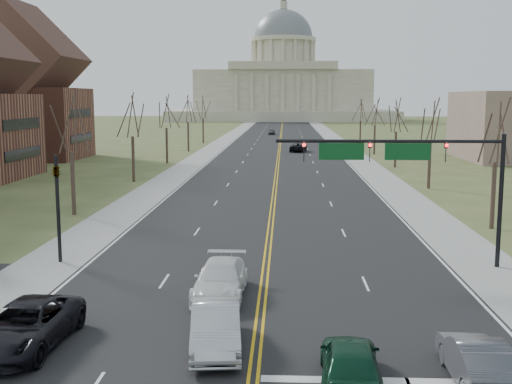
# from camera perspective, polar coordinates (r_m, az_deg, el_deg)

# --- Properties ---
(ground) EXTENTS (600.00, 600.00, 0.00)m
(ground) POSITION_cam_1_polar(r_m,az_deg,el_deg) (22.70, -0.13, -15.21)
(ground) COLOR #415128
(ground) RESTS_ON ground
(road) EXTENTS (20.00, 380.00, 0.01)m
(road) POSITION_cam_1_polar(r_m,az_deg,el_deg) (131.09, 2.16, 4.40)
(road) COLOR black
(road) RESTS_ON ground
(cross_road) EXTENTS (120.00, 14.00, 0.01)m
(cross_road) POSITION_cam_1_polar(r_m,az_deg,el_deg) (28.29, 0.46, -10.34)
(cross_road) COLOR black
(cross_road) RESTS_ON ground
(sidewalk_left) EXTENTS (4.00, 380.00, 0.03)m
(sidewalk_left) POSITION_cam_1_polar(r_m,az_deg,el_deg) (131.73, -3.09, 4.42)
(sidewalk_left) COLOR gray
(sidewalk_left) RESTS_ON ground
(sidewalk_right) EXTENTS (4.00, 380.00, 0.03)m
(sidewalk_right) POSITION_cam_1_polar(r_m,az_deg,el_deg) (131.55, 7.41, 4.35)
(sidewalk_right) COLOR gray
(sidewalk_right) RESTS_ON ground
(center_line) EXTENTS (0.42, 380.00, 0.01)m
(center_line) POSITION_cam_1_polar(r_m,az_deg,el_deg) (131.09, 2.16, 4.40)
(center_line) COLOR gold
(center_line) RESTS_ON road
(edge_line_left) EXTENTS (0.15, 380.00, 0.01)m
(edge_line_left) POSITION_cam_1_polar(r_m,az_deg,el_deg) (131.53, -2.13, 4.42)
(edge_line_left) COLOR silver
(edge_line_left) RESTS_ON road
(edge_line_right) EXTENTS (0.15, 380.00, 0.01)m
(edge_line_right) POSITION_cam_1_polar(r_m,az_deg,el_deg) (131.39, 6.45, 4.37)
(edge_line_right) COLOR silver
(edge_line_right) RESTS_ON road
(stop_bar) EXTENTS (9.50, 0.50, 0.01)m
(stop_bar) POSITION_cam_1_polar(r_m,az_deg,el_deg) (22.12, 13.33, -16.06)
(stop_bar) COLOR silver
(stop_bar) RESTS_ON road
(capitol) EXTENTS (90.00, 60.00, 50.00)m
(capitol) POSITION_cam_1_polar(r_m,az_deg,el_deg) (270.74, 2.41, 9.45)
(capitol) COLOR beige
(capitol) RESTS_ON ground
(signal_mast) EXTENTS (12.12, 0.44, 7.20)m
(signal_mast) POSITION_cam_1_polar(r_m,az_deg,el_deg) (35.04, 13.21, 2.72)
(signal_mast) COLOR black
(signal_mast) RESTS_ON ground
(signal_left) EXTENTS (0.32, 0.36, 6.00)m
(signal_left) POSITION_cam_1_polar(r_m,az_deg,el_deg) (36.87, -17.24, -0.37)
(signal_left) COLOR black
(signal_left) RESTS_ON ground
(tree_r_0) EXTENTS (3.74, 3.74, 8.50)m
(tree_r_0) POSITION_cam_1_polar(r_m,az_deg,el_deg) (47.14, 20.59, 4.77)
(tree_r_0) COLOR #362920
(tree_r_0) RESTS_ON ground
(tree_l_0) EXTENTS (3.96, 3.96, 9.00)m
(tree_l_0) POSITION_cam_1_polar(r_m,az_deg,el_deg) (51.53, -16.16, 5.67)
(tree_l_0) COLOR #362920
(tree_l_0) RESTS_ON ground
(tree_r_1) EXTENTS (3.74, 3.74, 8.50)m
(tree_r_1) POSITION_cam_1_polar(r_m,az_deg,el_deg) (66.43, 15.29, 5.90)
(tree_r_1) COLOR #362920
(tree_r_1) RESTS_ON ground
(tree_l_1) EXTENTS (3.96, 3.96, 9.00)m
(tree_l_1) POSITION_cam_1_polar(r_m,az_deg,el_deg) (70.76, -10.96, 6.49)
(tree_l_1) COLOR #362920
(tree_l_1) RESTS_ON ground
(tree_r_2) EXTENTS (3.74, 3.74, 8.50)m
(tree_r_2) POSITION_cam_1_polar(r_m,az_deg,el_deg) (86.05, 12.38, 6.50)
(tree_r_2) COLOR #362920
(tree_r_2) RESTS_ON ground
(tree_l_2) EXTENTS (3.96, 3.96, 9.00)m
(tree_l_2) POSITION_cam_1_polar(r_m,az_deg,el_deg) (90.32, -7.99, 6.94)
(tree_l_2) COLOR #362920
(tree_l_2) RESTS_ON ground
(tree_r_3) EXTENTS (3.74, 3.74, 8.50)m
(tree_r_3) POSITION_cam_1_polar(r_m,az_deg,el_deg) (105.81, 10.55, 6.87)
(tree_r_3) COLOR #362920
(tree_r_3) RESTS_ON ground
(tree_l_3) EXTENTS (3.96, 3.96, 9.00)m
(tree_l_3) POSITION_cam_1_polar(r_m,az_deg,el_deg) (110.04, -6.08, 7.21)
(tree_l_3) COLOR #362920
(tree_l_3) RESTS_ON ground
(tree_r_4) EXTENTS (3.74, 3.74, 8.50)m
(tree_r_4) POSITION_cam_1_polar(r_m,az_deg,el_deg) (125.64, 9.29, 7.11)
(tree_r_4) COLOR #362920
(tree_r_4) RESTS_ON ground
(tree_l_4) EXTENTS (3.96, 3.96, 9.00)m
(tree_l_4) POSITION_cam_1_polar(r_m,az_deg,el_deg) (129.84, -4.75, 7.40)
(tree_l_4) COLOR #362920
(tree_l_4) RESTS_ON ground
(bldg_left_far) EXTENTS (17.10, 14.28, 23.25)m
(bldg_left_far) POSITION_cam_1_polar(r_m,az_deg,el_deg) (102.48, -19.98, 8.14)
(bldg_left_far) COLOR brown
(bldg_left_far) RESTS_ON ground
(car_nb_inner_lead) EXTENTS (2.14, 4.78, 1.60)m
(car_nb_inner_lead) POSITION_cam_1_polar(r_m,az_deg,el_deg) (21.15, 8.38, -14.74)
(car_nb_inner_lead) COLOR #0B3320
(car_nb_inner_lead) RESTS_ON road
(car_nb_outer_lead) EXTENTS (1.63, 4.63, 1.52)m
(car_nb_outer_lead) POSITION_cam_1_polar(r_m,az_deg,el_deg) (22.35, 19.02, -13.92)
(car_nb_outer_lead) COLOR #4B4D53
(car_nb_outer_lead) RESTS_ON road
(car_sb_inner_lead) EXTENTS (2.26, 5.14, 1.64)m
(car_sb_inner_lead) POSITION_cam_1_polar(r_m,az_deg,el_deg) (23.81, -3.62, -11.91)
(car_sb_inner_lead) COLOR #AFB1B7
(car_sb_inner_lead) RESTS_ON road
(car_sb_outer_lead) EXTENTS (3.06, 6.08, 1.65)m
(car_sb_outer_lead) POSITION_cam_1_polar(r_m,az_deg,el_deg) (25.32, -19.87, -11.14)
(car_sb_outer_lead) COLOR black
(car_sb_outer_lead) RESTS_ON road
(car_sb_inner_second) EXTENTS (2.38, 5.60, 1.61)m
(car_sb_inner_second) POSITION_cam_1_polar(r_m,az_deg,el_deg) (29.76, -3.17, -7.76)
(car_sb_inner_second) COLOR white
(car_sb_inner_second) RESTS_ON road
(car_far_nb) EXTENTS (3.22, 5.76, 1.52)m
(car_far_nb) POSITION_cam_1_polar(r_m,az_deg,el_deg) (109.36, 3.78, 4.00)
(car_far_nb) COLOR black
(car_far_nb) RESTS_ON road
(car_far_sb) EXTENTS (1.88, 4.40, 1.48)m
(car_far_sb) POSITION_cam_1_polar(r_m,az_deg,el_deg) (160.19, 1.39, 5.39)
(car_far_sb) COLOR #4E5156
(car_far_sb) RESTS_ON road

